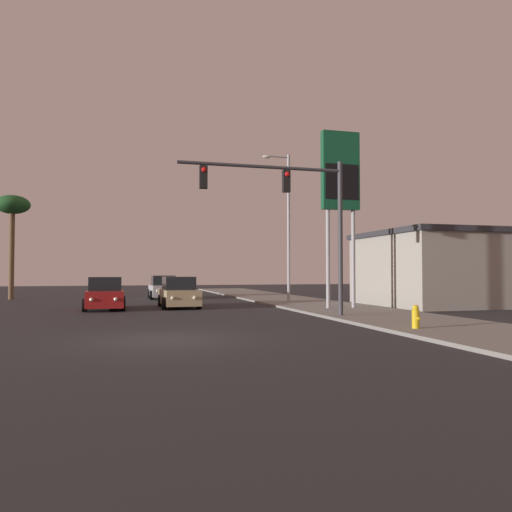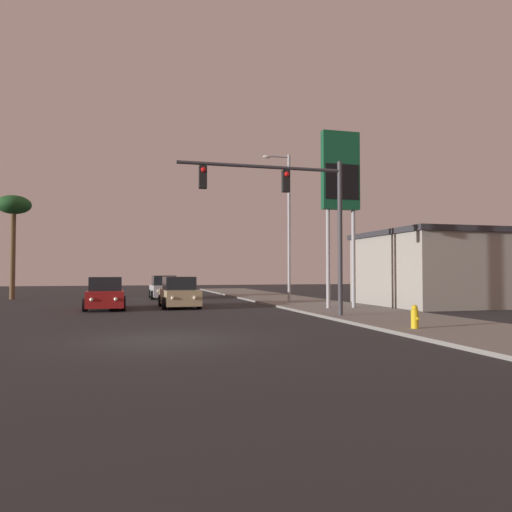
{
  "view_description": "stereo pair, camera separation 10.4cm",
  "coord_description": "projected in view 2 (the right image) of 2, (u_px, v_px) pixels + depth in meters",
  "views": [
    {
      "loc": [
        -1.22,
        -14.5,
        1.93
      ],
      "look_at": [
        5.21,
        9.25,
        2.73
      ],
      "focal_mm": 35.0,
      "sensor_mm": 36.0,
      "label": 1
    },
    {
      "loc": [
        -1.12,
        -14.53,
        1.93
      ],
      "look_at": [
        5.21,
        9.25,
        2.73
      ],
      "focal_mm": 35.0,
      "sensor_mm": 36.0,
      "label": 2
    }
  ],
  "objects": [
    {
      "name": "ground_plane",
      "position": [
        163.0,
        340.0,
        14.26
      ],
      "size": [
        120.0,
        120.0,
        0.0
      ],
      "primitive_type": "plane",
      "color": "#28282B"
    },
    {
      "name": "sidewalk_right",
      "position": [
        331.0,
        307.0,
        26.36
      ],
      "size": [
        5.0,
        60.0,
        0.12
      ],
      "color": "gray",
      "rests_on": "ground"
    },
    {
      "name": "building_gas_station",
      "position": [
        457.0,
        268.0,
        29.48
      ],
      "size": [
        10.3,
        8.3,
        4.3
      ],
      "color": "gray",
      "rests_on": "ground"
    },
    {
      "name": "car_red",
      "position": [
        105.0,
        295.0,
        25.86
      ],
      "size": [
        2.04,
        4.33,
        1.68
      ],
      "rotation": [
        0.0,
        0.0,
        3.16
      ],
      "color": "maroon",
      "rests_on": "ground"
    },
    {
      "name": "car_silver",
      "position": [
        164.0,
        288.0,
        36.54
      ],
      "size": [
        2.04,
        4.33,
        1.68
      ],
      "rotation": [
        0.0,
        0.0,
        3.17
      ],
      "color": "#B7B7BC",
      "rests_on": "ground"
    },
    {
      "name": "car_tan",
      "position": [
        179.0,
        294.0,
        27.21
      ],
      "size": [
        2.04,
        4.33,
        1.68
      ],
      "rotation": [
        0.0,
        0.0,
        3.17
      ],
      "color": "tan",
      "rests_on": "ground"
    },
    {
      "name": "traffic_light_mast",
      "position": [
        296.0,
        205.0,
        20.58
      ],
      "size": [
        6.98,
        0.36,
        6.5
      ],
      "color": "#38383D",
      "rests_on": "sidewalk_right"
    },
    {
      "name": "street_lamp",
      "position": [
        287.0,
        220.0,
        30.38
      ],
      "size": [
        1.74,
        0.24,
        9.0
      ],
      "color": "#99999E",
      "rests_on": "sidewalk_right"
    },
    {
      "name": "gas_station_sign",
      "position": [
        340.0,
        180.0,
        25.44
      ],
      "size": [
        2.0,
        0.42,
        9.0
      ],
      "color": "#99999E",
      "rests_on": "sidewalk_right"
    },
    {
      "name": "fire_hydrant",
      "position": [
        415.0,
        317.0,
        16.03
      ],
      "size": [
        0.24,
        0.34,
        0.76
      ],
      "color": "gold",
      "rests_on": "sidewalk_right"
    },
    {
      "name": "palm_tree_mid",
      "position": [
        13.0,
        210.0,
        35.4
      ],
      "size": [
        2.4,
        2.4,
        7.39
      ],
      "color": "brown",
      "rests_on": "ground"
    }
  ]
}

